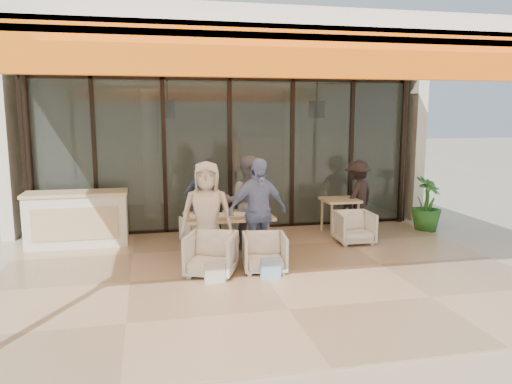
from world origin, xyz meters
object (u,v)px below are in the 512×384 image
diner_periwinkle (258,211)px  standing_woman (357,196)px  chair_far_left (199,229)px  chair_far_right (242,225)px  host_counter (77,219)px  side_table (340,204)px  diner_cream (207,214)px  diner_grey (247,202)px  side_chair (354,226)px  diner_navy (201,206)px  potted_palm (427,204)px  chair_near_right (264,251)px  dining_table (228,218)px  chair_near_left (211,252)px

diner_periwinkle → standing_woman: (2.54, 1.76, -0.13)m
chair_far_left → chair_far_right: bearing=162.7°
host_counter → side_table: host_counter is taller
chair_far_right → diner_cream: (-0.84, -1.40, 0.53)m
chair_far_left → diner_grey: bearing=131.9°
side_chair → side_table: bearing=92.2°
diner_navy → diner_cream: (0.00, -0.90, 0.04)m
potted_palm → chair_near_right: bearing=-153.7°
chair_near_right → potted_palm: (3.99, 1.97, 0.23)m
dining_table → chair_far_left: dining_table is taller
dining_table → chair_near_right: size_ratio=2.20×
diner_grey → side_chair: bearing=-166.9°
host_counter → dining_table: size_ratio=1.23×
chair_near_right → diner_periwinkle: diner_periwinkle is taller
host_counter → chair_near_left: size_ratio=2.50×
dining_table → chair_near_left: (-0.41, -0.96, -0.32)m
standing_woman → diner_navy: bearing=-23.2°
side_table → side_chair: side_table is taller
standing_woman → dining_table: bearing=-13.7°
host_counter → chair_near_right: (3.06, -2.20, -0.19)m
chair_far_left → diner_navy: diner_navy is taller
side_table → chair_far_right: bearing=-176.2°
chair_far_left → chair_far_right: (0.84, 0.00, 0.04)m
diner_cream → side_table: bearing=37.2°
standing_woman → side_table: bearing=-12.6°
chair_far_right → chair_near_left: chair_near_left is taller
potted_palm → diner_navy: bearing=-173.2°
side_table → side_chair: (0.00, -0.75, -0.29)m
host_counter → diner_periwinkle: size_ratio=1.05×
chair_far_right → diner_grey: bearing=82.3°
side_chair → diner_grey: bearing=179.1°
chair_near_left → chair_near_right: 0.84m
chair_far_left → side_table: size_ratio=0.80×
chair_far_right → side_chair: (2.07, -0.61, 0.01)m
dining_table → diner_grey: 0.64m
chair_far_left → potted_palm: potted_palm is taller
standing_woman → diner_periwinkle: bearing=-2.7°
chair_near_left → chair_near_right: size_ratio=1.09×
side_chair → potted_palm: size_ratio=0.60×
diner_periwinkle → potted_palm: size_ratio=1.54×
diner_navy → dining_table: bearing=119.9°
chair_near_left → side_table: size_ratio=0.99×
diner_navy → standing_woman: bearing=-178.9°
side_chair → diner_cream: bearing=-162.6°
chair_near_right → diner_navy: 1.70m
chair_far_left → chair_near_right: bearing=96.5°
chair_near_left → diner_cream: 0.70m
host_counter → dining_table: bearing=-25.3°
diner_grey → diner_periwinkle: diner_periwinkle is taller
chair_far_left → diner_navy: size_ratio=0.36×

